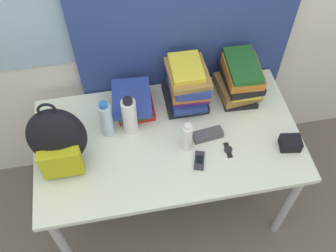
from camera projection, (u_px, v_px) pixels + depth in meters
The scene contains 12 objects.
desk at pixel (168, 147), 2.04m from camera, with size 1.33×0.73×0.71m.
backpack at pixel (58, 140), 1.75m from camera, with size 0.26×0.19×0.42m.
book_stack_left at pixel (133, 102), 2.03m from camera, with size 0.22×0.26×0.11m.
book_stack_center at pixel (187, 85), 2.01m from camera, with size 0.22×0.29×0.26m.
book_stack_right at pixel (240, 79), 2.05m from camera, with size 0.22×0.28×0.23m.
water_bottle at pixel (106, 119), 1.91m from camera, with size 0.06×0.06×0.23m.
sports_bottle at pixel (130, 116), 1.91m from camera, with size 0.07×0.07×0.24m.
sunscreen_bottle at pixel (187, 137), 1.87m from camera, with size 0.05×0.05×0.18m.
cell_phone at pixel (199, 161), 1.88m from camera, with size 0.07×0.11×0.02m.
sunglasses_case at pixel (208, 135), 1.96m from camera, with size 0.16×0.07×0.04m.
camera_pouch at pixel (290, 143), 1.92m from camera, with size 0.11×0.09×0.06m.
wristwatch at pixel (228, 150), 1.92m from camera, with size 0.04×0.09×0.01m.
Camera 1 is at (-0.20, -0.73, 2.33)m, focal length 42.00 mm.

